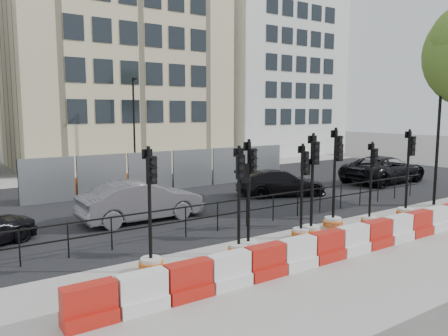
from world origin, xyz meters
TOP-DOWN VIEW (x-y plane):
  - ground at (0.00, 0.00)m, footprint 120.00×120.00m
  - sidewalk_near at (0.00, -3.00)m, footprint 40.00×6.00m
  - road at (0.00, 7.00)m, footprint 40.00×14.00m
  - sidewalk_far at (0.00, 16.00)m, footprint 40.00×4.00m
  - building_cream at (2.00, 21.99)m, footprint 15.00×10.06m
  - building_white at (17.00, 21.99)m, footprint 12.00×9.06m
  - kerb_railing at (0.00, 1.20)m, footprint 18.00×0.04m
  - heras_fencing at (-0.49, 9.71)m, footprint 14.33×1.72m
  - lamp_post_far at (0.50, 14.98)m, footprint 0.12×0.56m
  - lamp_post_near at (7.50, -0.52)m, footprint 0.12×0.56m
  - barrier_row at (0.00, -2.80)m, footprint 16.75×0.50m
  - traffic_signal_a at (-5.79, -0.99)m, footprint 0.62×0.62m
  - traffic_signal_b at (-3.31, -1.25)m, footprint 0.60×0.60m
  - traffic_signal_c at (-2.98, -1.24)m, footprint 0.63×0.63m
  - traffic_signal_d at (-0.76, -1.02)m, footprint 0.59×0.59m
  - traffic_signal_e at (-0.40, -1.09)m, footprint 0.65×0.65m
  - traffic_signal_f at (0.97, -0.77)m, footprint 0.68×0.68m
  - traffic_signal_g at (2.27, -1.22)m, footprint 0.58×0.58m
  - traffic_signal_h at (4.32, -1.26)m, footprint 0.65×0.65m
  - car_b at (-3.89, 3.97)m, footprint 1.60×4.48m
  - car_c at (3.49, 4.72)m, footprint 4.75×5.47m
  - car_d at (10.82, 4.38)m, footprint 3.09×5.70m

SIDE VIEW (x-z plane):
  - ground at x=0.00m, z-range 0.00..0.00m
  - sidewalk_near at x=0.00m, z-range 0.00..0.02m
  - sidewalk_far at x=0.00m, z-range 0.00..0.02m
  - road at x=0.00m, z-range 0.00..0.03m
  - barrier_row at x=0.00m, z-range -0.03..0.77m
  - traffic_signal_g at x=2.27m, z-range -0.86..2.08m
  - car_c at x=3.49m, z-range 0.00..1.23m
  - traffic_signal_a at x=-5.79m, z-range -0.92..2.21m
  - traffic_signal_c at x=-2.98m, z-range -0.94..2.27m
  - traffic_signal_e at x=-0.40m, z-range -0.97..2.33m
  - traffic_signal_h at x=4.32m, z-range -0.97..2.34m
  - kerb_railing at x=0.00m, z-range 0.19..1.19m
  - traffic_signal_d at x=-0.76m, z-range -0.78..2.21m
  - heras_fencing at x=-0.49m, z-range -0.29..1.71m
  - traffic_signal_b at x=-3.31m, z-range -0.80..2.25m
  - car_b at x=-3.89m, z-range 0.00..1.47m
  - car_d at x=10.82m, z-range 0.00..1.51m
  - traffic_signal_f at x=0.97m, z-range -0.90..2.53m
  - lamp_post_far at x=0.50m, z-range 0.22..6.22m
  - lamp_post_near at x=7.50m, z-range 0.22..6.22m
  - building_white at x=17.00m, z-range 0.00..16.00m
  - building_cream at x=2.00m, z-range 0.00..18.00m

